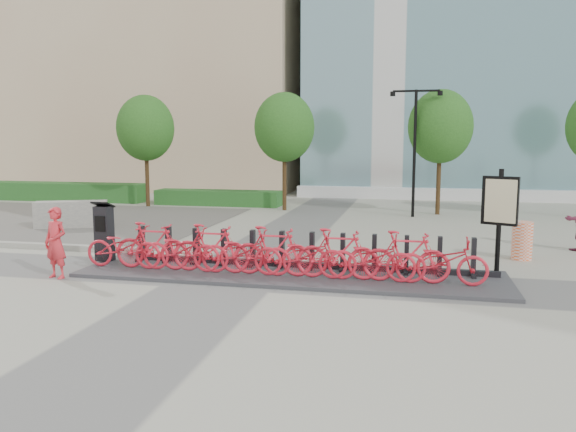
% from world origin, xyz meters
% --- Properties ---
extents(ground, '(120.00, 120.00, 0.00)m').
position_xyz_m(ground, '(0.00, 0.00, 0.00)').
color(ground, '#9D9D8C').
extents(gravel_patch, '(14.00, 14.00, 0.00)m').
position_xyz_m(gravel_patch, '(-10.00, 7.00, 0.01)').
color(gravel_patch, '#5A574E').
rests_on(gravel_patch, ground).
extents(hedge_a, '(10.00, 1.40, 0.90)m').
position_xyz_m(hedge_a, '(-14.00, 13.50, 0.45)').
color(hedge_a, '#15420F').
rests_on(hedge_a, ground).
extents(hedge_b, '(6.00, 1.20, 0.70)m').
position_xyz_m(hedge_b, '(-5.00, 13.20, 0.35)').
color(hedge_b, '#15420F').
rests_on(hedge_b, ground).
extents(tree_0, '(2.60, 2.60, 5.10)m').
position_xyz_m(tree_0, '(-8.00, 12.00, 3.59)').
color(tree_0, '#442D19').
rests_on(tree_0, ground).
extents(tree_1, '(2.60, 2.60, 5.10)m').
position_xyz_m(tree_1, '(-1.50, 12.00, 3.59)').
color(tree_1, '#442D19').
rests_on(tree_1, ground).
extents(tree_2, '(2.60, 2.60, 5.10)m').
position_xyz_m(tree_2, '(5.00, 12.00, 3.59)').
color(tree_2, '#442D19').
rests_on(tree_2, ground).
extents(streetlamp, '(2.00, 0.20, 5.00)m').
position_xyz_m(streetlamp, '(4.00, 11.00, 3.13)').
color(streetlamp, black).
rests_on(streetlamp, ground).
extents(dock_pad, '(9.60, 2.40, 0.08)m').
position_xyz_m(dock_pad, '(1.30, 0.30, 0.04)').
color(dock_pad, '#3C3C40').
rests_on(dock_pad, ground).
extents(dock_rail_posts, '(8.02, 0.50, 0.85)m').
position_xyz_m(dock_rail_posts, '(1.36, 0.77, 0.51)').
color(dock_rail_posts, black).
rests_on(dock_rail_posts, dock_pad).
extents(bike_0, '(1.87, 0.65, 0.98)m').
position_xyz_m(bike_0, '(-2.60, -0.05, 0.57)').
color(bike_0, red).
rests_on(bike_0, dock_pad).
extents(bike_1, '(1.82, 0.51, 1.09)m').
position_xyz_m(bike_1, '(-1.88, -0.05, 0.63)').
color(bike_1, red).
rests_on(bike_1, dock_pad).
extents(bike_2, '(1.87, 0.65, 0.98)m').
position_xyz_m(bike_2, '(-1.16, -0.05, 0.57)').
color(bike_2, red).
rests_on(bike_2, dock_pad).
extents(bike_3, '(1.82, 0.51, 1.09)m').
position_xyz_m(bike_3, '(-0.44, -0.05, 0.63)').
color(bike_3, red).
rests_on(bike_3, dock_pad).
extents(bike_4, '(1.87, 0.65, 0.98)m').
position_xyz_m(bike_4, '(0.28, -0.05, 0.57)').
color(bike_4, red).
rests_on(bike_4, dock_pad).
extents(bike_5, '(1.82, 0.51, 1.09)m').
position_xyz_m(bike_5, '(1.00, -0.05, 0.63)').
color(bike_5, red).
rests_on(bike_5, dock_pad).
extents(bike_6, '(1.87, 0.65, 0.98)m').
position_xyz_m(bike_6, '(1.72, -0.05, 0.57)').
color(bike_6, red).
rests_on(bike_6, dock_pad).
extents(bike_7, '(1.82, 0.51, 1.09)m').
position_xyz_m(bike_7, '(2.44, -0.05, 0.63)').
color(bike_7, red).
rests_on(bike_7, dock_pad).
extents(bike_8, '(1.87, 0.65, 0.98)m').
position_xyz_m(bike_8, '(3.16, -0.05, 0.57)').
color(bike_8, red).
rests_on(bike_8, dock_pad).
extents(bike_9, '(1.82, 0.51, 1.09)m').
position_xyz_m(bike_9, '(3.88, -0.05, 0.63)').
color(bike_9, red).
rests_on(bike_9, dock_pad).
extents(bike_10, '(1.87, 0.65, 0.98)m').
position_xyz_m(bike_10, '(4.60, -0.05, 0.57)').
color(bike_10, red).
rests_on(bike_10, dock_pad).
extents(kiosk, '(0.47, 0.40, 1.49)m').
position_xyz_m(kiosk, '(-3.44, 0.53, 0.79)').
color(kiosk, black).
rests_on(kiosk, dock_pad).
extents(worker_red, '(0.65, 0.50, 1.59)m').
position_xyz_m(worker_red, '(-3.71, -1.02, 0.79)').
color(worker_red, red).
rests_on(worker_red, ground).
extents(construction_barrel, '(0.58, 0.58, 0.98)m').
position_xyz_m(construction_barrel, '(6.75, 3.30, 0.49)').
color(construction_barrel, '#FF5C1D').
rests_on(construction_barrel, ground).
extents(jersey_barrier, '(2.46, 1.57, 0.93)m').
position_xyz_m(jersey_barrier, '(-7.74, 5.60, 0.46)').
color(jersey_barrier, '#A6A392').
rests_on(jersey_barrier, ground).
extents(map_sign, '(0.77, 0.42, 2.42)m').
position_xyz_m(map_sign, '(5.89, 1.38, 1.60)').
color(map_sign, black).
rests_on(map_sign, ground).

